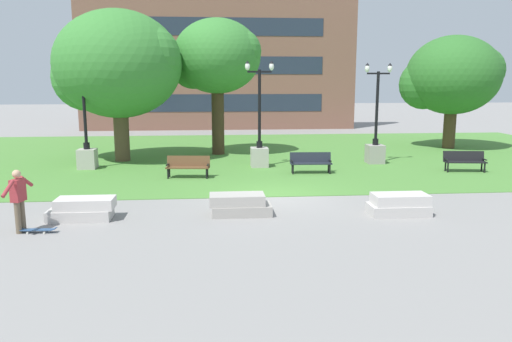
{
  "coord_description": "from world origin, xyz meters",
  "views": [
    {
      "loc": [
        -2.14,
        -16.87,
        4.04
      ],
      "look_at": [
        -0.79,
        -1.4,
        1.2
      ],
      "focal_mm": 35.0,
      "sensor_mm": 36.0,
      "label": 1
    }
  ],
  "objects_px": {
    "skateboard": "(37,230)",
    "park_bench_near_left": "(464,160)",
    "park_bench_near_right": "(188,165)",
    "concrete_block_right": "(399,205)",
    "lamp_post_center": "(87,146)",
    "lamp_post_left": "(375,143)",
    "lamp_post_right": "(259,146)",
    "concrete_block_center": "(83,209)",
    "concrete_block_left": "(240,205)",
    "park_bench_far_left": "(311,161)",
    "person_skateboarder": "(18,197)"
  },
  "relations": [
    {
      "from": "concrete_block_left",
      "to": "park_bench_near_left",
      "type": "height_order",
      "value": "park_bench_near_left"
    },
    {
      "from": "lamp_post_center",
      "to": "lamp_post_right",
      "type": "bearing_deg",
      "value": -1.37
    },
    {
      "from": "lamp_post_center",
      "to": "person_skateboarder",
      "type": "bearing_deg",
      "value": -86.61
    },
    {
      "from": "concrete_block_right",
      "to": "lamp_post_center",
      "type": "distance_m",
      "value": 14.5
    },
    {
      "from": "concrete_block_left",
      "to": "person_skateboarder",
      "type": "height_order",
      "value": "person_skateboarder"
    },
    {
      "from": "skateboard",
      "to": "park_bench_near_left",
      "type": "xyz_separation_m",
      "value": [
        15.88,
        7.66,
        0.45
      ]
    },
    {
      "from": "skateboard",
      "to": "park_bench_far_left",
      "type": "height_order",
      "value": "park_bench_far_left"
    },
    {
      "from": "person_skateboarder",
      "to": "park_bench_far_left",
      "type": "relative_size",
      "value": 0.94
    },
    {
      "from": "concrete_block_right",
      "to": "skateboard",
      "type": "bearing_deg",
      "value": -174.76
    },
    {
      "from": "person_skateboarder",
      "to": "lamp_post_center",
      "type": "distance_m",
      "value": 9.83
    },
    {
      "from": "skateboard",
      "to": "park_bench_near_left",
      "type": "bearing_deg",
      "value": 25.75
    },
    {
      "from": "concrete_block_center",
      "to": "lamp_post_left",
      "type": "xyz_separation_m",
      "value": [
        11.75,
        8.98,
        0.7
      ]
    },
    {
      "from": "concrete_block_right",
      "to": "lamp_post_left",
      "type": "relative_size",
      "value": 0.37
    },
    {
      "from": "person_skateboarder",
      "to": "skateboard",
      "type": "bearing_deg",
      "value": -11.54
    },
    {
      "from": "concrete_block_left",
      "to": "concrete_block_center",
      "type": "bearing_deg",
      "value": -178.65
    },
    {
      "from": "skateboard",
      "to": "lamp_post_left",
      "type": "xyz_separation_m",
      "value": [
        12.64,
        10.23,
        0.92
      ]
    },
    {
      "from": "lamp_post_center",
      "to": "lamp_post_left",
      "type": "distance_m",
      "value": 13.67
    },
    {
      "from": "park_bench_near_right",
      "to": "lamp_post_center",
      "type": "relative_size",
      "value": 0.36
    },
    {
      "from": "concrete_block_center",
      "to": "lamp_post_center",
      "type": "xyz_separation_m",
      "value": [
        -1.92,
        8.65,
        0.76
      ]
    },
    {
      "from": "concrete_block_center",
      "to": "park_bench_near_left",
      "type": "height_order",
      "value": "park_bench_near_left"
    },
    {
      "from": "concrete_block_left",
      "to": "concrete_block_right",
      "type": "bearing_deg",
      "value": -4.79
    },
    {
      "from": "lamp_post_right",
      "to": "person_skateboarder",
      "type": "bearing_deg",
      "value": -127.39
    },
    {
      "from": "concrete_block_left",
      "to": "lamp_post_left",
      "type": "xyz_separation_m",
      "value": [
        7.13,
        8.87,
        0.7
      ]
    },
    {
      "from": "concrete_block_left",
      "to": "lamp_post_left",
      "type": "relative_size",
      "value": 0.39
    },
    {
      "from": "park_bench_far_left",
      "to": "park_bench_near_left",
      "type": "bearing_deg",
      "value": -1.8
    },
    {
      "from": "skateboard",
      "to": "park_bench_near_right",
      "type": "height_order",
      "value": "park_bench_near_right"
    },
    {
      "from": "concrete_block_right",
      "to": "person_skateboarder",
      "type": "xyz_separation_m",
      "value": [
        -10.8,
        -0.86,
        0.67
      ]
    },
    {
      "from": "lamp_post_center",
      "to": "lamp_post_right",
      "type": "distance_m",
      "value": 7.94
    },
    {
      "from": "park_bench_near_left",
      "to": "concrete_block_left",
      "type": "bearing_deg",
      "value": -148.7
    },
    {
      "from": "concrete_block_right",
      "to": "lamp_post_right",
      "type": "distance_m",
      "value": 9.44
    },
    {
      "from": "concrete_block_left",
      "to": "park_bench_far_left",
      "type": "relative_size",
      "value": 1.02
    },
    {
      "from": "concrete_block_center",
      "to": "concrete_block_right",
      "type": "bearing_deg",
      "value": -1.8
    },
    {
      "from": "concrete_block_right",
      "to": "park_bench_near_left",
      "type": "bearing_deg",
      "value": 50.52
    },
    {
      "from": "concrete_block_center",
      "to": "concrete_block_left",
      "type": "relative_size",
      "value": 1.01
    },
    {
      "from": "concrete_block_right",
      "to": "park_bench_far_left",
      "type": "relative_size",
      "value": 0.99
    },
    {
      "from": "person_skateboarder",
      "to": "concrete_block_left",
      "type": "bearing_deg",
      "value": 11.99
    },
    {
      "from": "concrete_block_center",
      "to": "lamp_post_left",
      "type": "bearing_deg",
      "value": 37.39
    },
    {
      "from": "concrete_block_left",
      "to": "lamp_post_left",
      "type": "height_order",
      "value": "lamp_post_left"
    },
    {
      "from": "park_bench_near_left",
      "to": "park_bench_near_right",
      "type": "distance_m",
      "value": 12.19
    },
    {
      "from": "person_skateboarder",
      "to": "park_bench_near_left",
      "type": "bearing_deg",
      "value": 24.87
    },
    {
      "from": "concrete_block_left",
      "to": "lamp_post_right",
      "type": "height_order",
      "value": "lamp_post_right"
    },
    {
      "from": "skateboard",
      "to": "park_bench_near_right",
      "type": "relative_size",
      "value": 0.56
    },
    {
      "from": "concrete_block_left",
      "to": "person_skateboarder",
      "type": "xyz_separation_m",
      "value": [
        -5.96,
        -1.26,
        0.67
      ]
    },
    {
      "from": "concrete_block_right",
      "to": "park_bench_near_right",
      "type": "bearing_deg",
      "value": 136.3
    },
    {
      "from": "skateboard",
      "to": "park_bench_near_right",
      "type": "distance_m",
      "value": 8.21
    },
    {
      "from": "lamp_post_left",
      "to": "concrete_block_right",
      "type": "bearing_deg",
      "value": -103.87
    },
    {
      "from": "concrete_block_center",
      "to": "park_bench_near_left",
      "type": "xyz_separation_m",
      "value": [
        14.98,
        6.41,
        0.23
      ]
    },
    {
      "from": "park_bench_near_left",
      "to": "skateboard",
      "type": "bearing_deg",
      "value": -154.25
    },
    {
      "from": "park_bench_near_left",
      "to": "park_bench_near_right",
      "type": "height_order",
      "value": "same"
    },
    {
      "from": "park_bench_near_left",
      "to": "lamp_post_left",
      "type": "bearing_deg",
      "value": 141.54
    }
  ]
}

